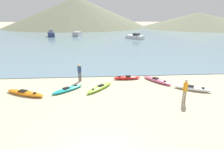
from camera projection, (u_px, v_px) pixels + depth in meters
bay_water at (99, 37)px, 50.90m from camera, size 160.00×70.00×0.06m
far_hill_left at (77, 12)px, 100.62m from camera, size 79.92×79.92×16.54m
far_hill_midleft at (198, 20)px, 92.60m from camera, size 62.75×62.75×7.92m
kayak_on_sand_0 at (25, 93)px, 13.71m from camera, size 3.53×2.08×0.35m
kayak_on_sand_1 at (157, 80)px, 16.44m from camera, size 2.37×2.85×0.36m
kayak_on_sand_2 at (127, 78)px, 17.11m from camera, size 2.61×0.72×0.36m
kayak_on_sand_3 at (68, 89)px, 14.48m from camera, size 2.56×2.32×0.30m
kayak_on_sand_4 at (192, 88)px, 14.59m from camera, size 2.90×1.99×0.37m
kayak_on_sand_5 at (100, 88)px, 14.75m from camera, size 2.43×2.67×0.33m
person_near_foreground at (185, 89)px, 12.27m from camera, size 0.35×0.24×1.73m
person_near_waterline at (79, 71)px, 16.32m from camera, size 0.35×0.30×1.71m
moored_boat_0 at (51, 34)px, 52.43m from camera, size 2.82×3.93×2.10m
moored_boat_1 at (77, 34)px, 54.11m from camera, size 2.63×3.71×1.31m
moored_boat_2 at (135, 37)px, 47.84m from camera, size 4.85×5.32×1.50m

